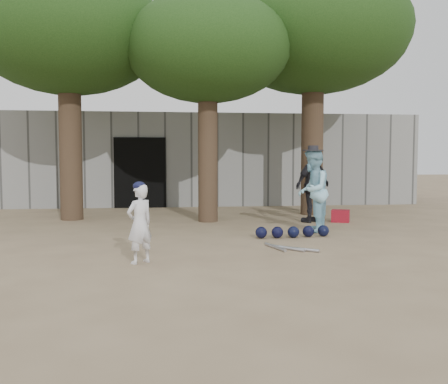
{
  "coord_description": "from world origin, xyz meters",
  "views": [
    {
      "loc": [
        -0.52,
        -7.99,
        1.58
      ],
      "look_at": [
        0.6,
        1.0,
        0.95
      ],
      "focal_mm": 40.0,
      "sensor_mm": 36.0,
      "label": 1
    }
  ],
  "objects": [
    {
      "name": "bat_pile",
      "position": [
        1.6,
        0.27,
        0.03
      ],
      "size": [
        0.78,
        0.84,
        0.06
      ],
      "color": "#B0B0B7",
      "rests_on": "ground"
    },
    {
      "name": "helmet_row",
      "position": [
        2.03,
        1.51,
        0.12
      ],
      "size": [
        1.51,
        0.32,
        0.23
      ],
      "color": "black",
      "rests_on": "ground"
    },
    {
      "name": "ground",
      "position": [
        0.0,
        0.0,
        0.0
      ],
      "size": [
        70.0,
        70.0,
        0.0
      ],
      "primitive_type": "plane",
      "color": "#937C5E",
      "rests_on": "ground"
    },
    {
      "name": "spectator_dark",
      "position": [
        3.11,
        3.72,
        0.9
      ],
      "size": [
        1.14,
        0.9,
        1.8
      ],
      "primitive_type": "imported",
      "rotation": [
        0.0,
        0.0,
        3.65
      ],
      "color": "black",
      "rests_on": "ground"
    },
    {
      "name": "back_building",
      "position": [
        -0.0,
        10.33,
        1.5
      ],
      "size": [
        16.0,
        5.24,
        3.0
      ],
      "color": "gray",
      "rests_on": "ground"
    },
    {
      "name": "spectator_blue",
      "position": [
        2.63,
        2.19,
        0.88
      ],
      "size": [
        0.98,
        1.06,
        1.76
      ],
      "primitive_type": "imported",
      "rotation": [
        0.0,
        0.0,
        4.25
      ],
      "color": "#96D1E8",
      "rests_on": "ground"
    },
    {
      "name": "tree_row",
      "position": [
        0.74,
        5.02,
        4.69
      ],
      "size": [
        11.4,
        5.8,
        6.69
      ],
      "color": "brown",
      "rests_on": "ground"
    },
    {
      "name": "red_bag",
      "position": [
        3.8,
        3.67,
        0.15
      ],
      "size": [
        0.52,
        0.47,
        0.3
      ],
      "primitive_type": "cube",
      "rotation": [
        0.0,
        0.0,
        -0.43
      ],
      "color": "maroon",
      "rests_on": "ground"
    },
    {
      "name": "boy_player",
      "position": [
        -0.85,
        -0.53,
        0.59
      ],
      "size": [
        0.52,
        0.49,
        1.19
      ],
      "primitive_type": "imported",
      "rotation": [
        0.0,
        0.0,
        3.8
      ],
      "color": "silver",
      "rests_on": "ground"
    }
  ]
}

